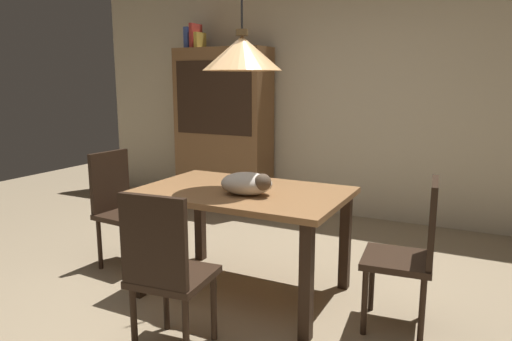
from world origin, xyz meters
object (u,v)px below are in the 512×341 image
book_red_tall (196,36)px  chair_left_side (120,204)px  hutch_bookcase (224,132)px  book_yellow_short (200,41)px  cat_sleeping (248,183)px  dining_table (243,204)px  chair_right_side (412,249)px  chair_near_front (166,268)px  pendant_lamp (242,53)px  book_blue_wide (191,38)px

book_red_tall → chair_left_side: bearing=-74.4°
hutch_bookcase → book_yellow_short: size_ratio=9.25×
chair_left_side → book_yellow_short: size_ratio=4.65×
cat_sleeping → dining_table: bearing=131.2°
chair_right_side → chair_near_front: same height
chair_near_front → pendant_lamp: 1.45m
dining_table → pendant_lamp: size_ratio=1.08×
dining_table → book_red_tall: 2.90m
cat_sleeping → hutch_bookcase: 2.50m
chair_near_front → book_red_tall: book_red_tall is taller
chair_near_front → book_blue_wide: 3.63m
chair_right_side → hutch_bookcase: (-2.44, 1.94, 0.38)m
cat_sleeping → book_blue_wide: book_blue_wide is taller
chair_near_front → cat_sleeping: size_ratio=2.31×
hutch_bookcase → book_blue_wide: book_blue_wide is taller
chair_right_side → book_yellow_short: 3.65m
chair_near_front → book_red_tall: 3.61m
pendant_lamp → book_yellow_short: bearing=129.6°
pendant_lamp → hutch_bookcase: 2.48m
cat_sleeping → hutch_bookcase: bearing=124.4°
dining_table → hutch_bookcase: size_ratio=0.76×
hutch_bookcase → book_red_tall: size_ratio=6.61×
chair_near_front → book_red_tall: (-1.68, 2.83, 1.48)m
cat_sleeping → book_red_tall: size_ratio=1.44×
chair_right_side → book_red_tall: 3.72m
chair_right_side → cat_sleeping: 1.08m
dining_table → chair_right_side: chair_right_side is taller
pendant_lamp → dining_table: bearing=-111.3°
dining_table → book_yellow_short: (-1.61, 1.95, 1.29)m
cat_sleeping → chair_right_side: bearing=6.8°
chair_left_side → book_red_tall: book_red_tall is taller
dining_table → cat_sleeping: size_ratio=3.47×
pendant_lamp → chair_left_side: bearing=179.7°
book_yellow_short → book_red_tall: bearing=180.0°
chair_left_side → pendant_lamp: pendant_lamp is taller
dining_table → cat_sleeping: cat_sleeping is taller
chair_near_front → cat_sleeping: (0.09, 0.76, 0.32)m
chair_right_side → book_red_tall: (-2.80, 1.94, 1.48)m
chair_left_side → book_red_tall: 2.50m
hutch_bookcase → book_blue_wide: size_ratio=7.71×
chair_right_side → chair_near_front: 1.43m
hutch_bookcase → cat_sleeping: bearing=-55.6°
chair_near_front → book_yellow_short: bearing=119.8°
cat_sleeping → book_blue_wide: (-1.83, 2.07, 1.14)m
cat_sleeping → book_yellow_short: 2.91m
cat_sleeping → hutch_bookcase: hutch_bookcase is taller
dining_table → book_red_tall: size_ratio=5.00×
chair_left_side → book_blue_wide: size_ratio=3.88×
book_red_tall → book_yellow_short: (0.06, 0.00, -0.05)m
pendant_lamp → book_blue_wide: size_ratio=5.42×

